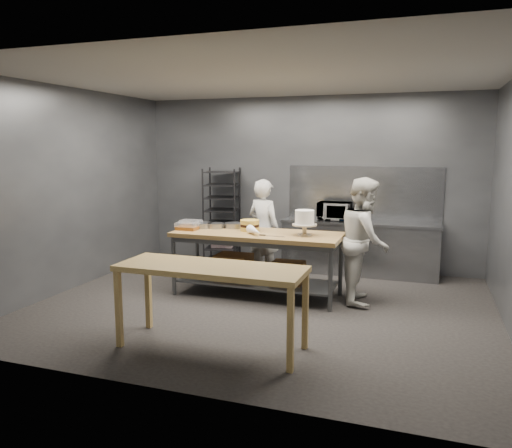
{
  "coord_description": "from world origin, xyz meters",
  "views": [
    {
      "loc": [
        2.04,
        -6.15,
        2.15
      ],
      "look_at": [
        -0.23,
        0.42,
        1.05
      ],
      "focal_mm": 35.0,
      "sensor_mm": 36.0,
      "label": 1
    }
  ],
  "objects": [
    {
      "name": "ground",
      "position": [
        0.0,
        0.0,
        0.0
      ],
      "size": [
        6.0,
        6.0,
        0.0
      ],
      "primitive_type": "plane",
      "color": "black",
      "rests_on": "ground"
    },
    {
      "name": "layer_cake",
      "position": [
        -0.38,
        0.58,
        1.0
      ],
      "size": [
        0.28,
        0.28,
        0.16
      ],
      "color": "#EBC24A",
      "rests_on": "work_table"
    },
    {
      "name": "frosted_cake_stand",
      "position": [
        0.46,
        0.47,
        1.15
      ],
      "size": [
        0.34,
        0.34,
        0.35
      ],
      "color": "#BBAF95",
      "rests_on": "work_table"
    },
    {
      "name": "pastry_clamshells",
      "position": [
        -1.31,
        0.47,
        0.98
      ],
      "size": [
        0.36,
        0.44,
        0.11
      ],
      "color": "#A66021",
      "rests_on": "work_table"
    },
    {
      "name": "back_wall",
      "position": [
        0.0,
        2.5,
        1.5
      ],
      "size": [
        6.0,
        0.04,
        3.0
      ],
      "primitive_type": "cube",
      "color": "#4C4F54",
      "rests_on": "ground"
    },
    {
      "name": "chef_behind",
      "position": [
        -0.4,
        1.3,
        0.81
      ],
      "size": [
        0.69,
        0.57,
        1.63
      ],
      "primitive_type": "imported",
      "rotation": [
        0.0,
        0.0,
        2.78
      ],
      "color": "silver",
      "rests_on": "ground"
    },
    {
      "name": "speed_rack",
      "position": [
        -1.46,
        2.1,
        0.86
      ],
      "size": [
        0.72,
        0.76,
        1.75
      ],
      "color": "black",
      "rests_on": "ground"
    },
    {
      "name": "splashback_panel",
      "position": [
        1.0,
        2.48,
        1.35
      ],
      "size": [
        2.6,
        0.02,
        0.9
      ],
      "primitive_type": "cube",
      "color": "slate",
      "rests_on": "back_counter"
    },
    {
      "name": "back_counter",
      "position": [
        1.0,
        2.18,
        0.45
      ],
      "size": [
        2.6,
        0.6,
        0.9
      ],
      "color": "slate",
      "rests_on": "ground"
    },
    {
      "name": "offset_spatula",
      "position": [
        0.01,
        0.26,
        0.93
      ],
      "size": [
        0.36,
        0.02,
        0.02
      ],
      "color": "slate",
      "rests_on": "work_table"
    },
    {
      "name": "piping_bag",
      "position": [
        -0.19,
        0.25,
        0.98
      ],
      "size": [
        0.34,
        0.37,
        0.12
      ],
      "primitive_type": "cone",
      "rotation": [
        1.57,
        0.0,
        0.71
      ],
      "color": "white",
      "rests_on": "work_table"
    },
    {
      "name": "cake_pans",
      "position": [
        -0.96,
        0.66,
        0.96
      ],
      "size": [
        0.74,
        0.42,
        0.07
      ],
      "color": "gray",
      "rests_on": "work_table"
    },
    {
      "name": "work_table",
      "position": [
        -0.24,
        0.49,
        0.57
      ],
      "size": [
        2.4,
        0.9,
        0.92
      ],
      "color": "olive",
      "rests_on": "ground"
    },
    {
      "name": "chef_right",
      "position": [
        1.26,
        0.67,
        0.86
      ],
      "size": [
        0.75,
        0.91,
        1.73
      ],
      "primitive_type": "imported",
      "rotation": [
        0.0,
        0.0,
        1.69
      ],
      "color": "silver",
      "rests_on": "ground"
    },
    {
      "name": "near_counter",
      "position": [
        -0.07,
        -1.49,
        0.81
      ],
      "size": [
        2.0,
        0.7,
        0.9
      ],
      "color": "olive",
      "rests_on": "ground"
    },
    {
      "name": "microwave",
      "position": [
        0.57,
        2.18,
        1.05
      ],
      "size": [
        0.54,
        0.37,
        0.3
      ],
      "primitive_type": "imported",
      "color": "black",
      "rests_on": "back_counter"
    }
  ]
}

